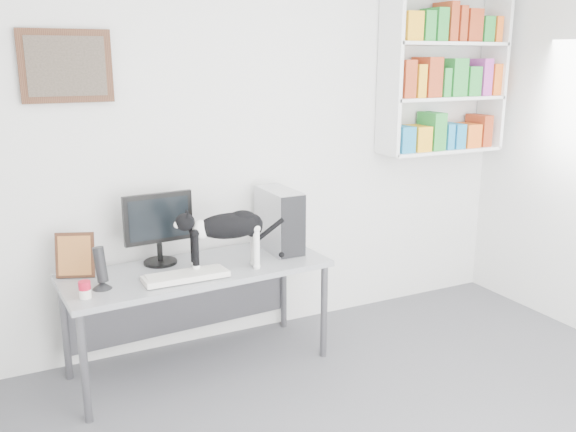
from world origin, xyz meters
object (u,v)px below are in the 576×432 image
Objects in this scene: soup_can at (85,290)px; cat at (228,240)px; desk at (199,318)px; keyboard at (186,276)px; bookshelf at (444,71)px; leaning_print at (75,254)px; monitor at (159,228)px; speaker at (101,267)px; pc_tower at (279,220)px.

cat is at bearing 5.84° from soup_can.
keyboard is at bearing -131.15° from desk.
bookshelf is at bearing 10.59° from keyboard.
cat is at bearing -39.23° from desk.
leaning_print is (-0.57, 0.33, 0.12)m from keyboard.
desk is at bearing 16.28° from soup_can.
keyboard is 0.34m from cat.
bookshelf is 2.65× the size of monitor.
speaker is 0.17m from soup_can.
monitor is 0.67m from soup_can.
desk is 0.56m from cat.
leaning_print reaches higher than keyboard.
bookshelf reaches higher than monitor.
desk is 6.38× the size of speaker.
pc_tower is at bearing 20.12° from keyboard.
bookshelf reaches higher than speaker.
bookshelf reaches higher than soup_can.
monitor is (-0.18, 0.18, 0.57)m from desk.
leaning_print is at bearing 177.19° from pc_tower.
leaning_print is (-0.51, -0.01, -0.09)m from monitor.
desk is 0.76m from speaker.
desk is 3.49× the size of monitor.
soup_can is at bearing -170.77° from bookshelf.
pc_tower is 1.50× the size of leaning_print.
monitor is at bearing 36.79° from soup_can.
leaning_print is (-0.70, 0.17, 0.48)m from desk.
bookshelf is 2.97× the size of pc_tower.
desk is 0.86m from leaning_print.
cat is at bearing -154.00° from pc_tower.
soup_can is (-0.11, -0.10, -0.08)m from speaker.
pc_tower is 1.37m from soup_can.
soup_can is at bearing -165.57° from cat.
cat is (0.76, -0.01, 0.06)m from speaker.
cat reaches higher than soup_can.
monitor is at bearing -178.36° from bookshelf.
monitor reaches higher than pc_tower.
desk is 3.91× the size of pc_tower.
bookshelf is at bearing 9.23° from soup_can.
keyboard is 0.49m from speaker.
bookshelf is 2.58m from desk.
keyboard is at bearing -30.99° from speaker.
leaning_print is 2.91× the size of soup_can.
pc_tower reaches higher than keyboard.
bookshelf is 0.76× the size of desk.
keyboard is at bearing -162.54° from cat.
monitor is 1.68× the size of leaning_print.
soup_can reaches higher than desk.
keyboard is 5.18× the size of soup_can.
speaker is at bearing -172.53° from bookshelf.
cat is at bearing -44.55° from monitor.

